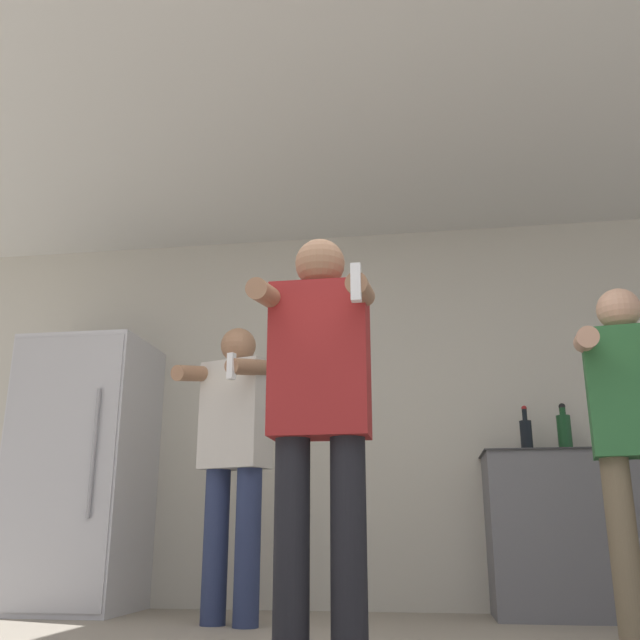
% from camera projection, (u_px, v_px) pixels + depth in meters
% --- Properties ---
extents(wall_back, '(7.00, 0.06, 2.55)m').
position_uv_depth(wall_back, '(373.00, 410.00, 4.84)').
color(wall_back, beige).
rests_on(wall_back, ground_plane).
extents(ceiling_slab, '(7.00, 3.19, 0.05)m').
position_uv_depth(ceiling_slab, '(349.00, 135.00, 3.92)').
color(ceiling_slab, silver).
rests_on(ceiling_slab, wall_back).
extents(refrigerator, '(0.77, 0.73, 1.71)m').
position_uv_depth(refrigerator, '(82.00, 472.00, 4.62)').
color(refrigerator, silver).
rests_on(refrigerator, ground_plane).
extents(counter, '(1.49, 0.55, 0.94)m').
position_uv_depth(counter, '(617.00, 533.00, 4.13)').
color(counter, slate).
rests_on(counter, ground_plane).
extents(bottle_red_label, '(0.07, 0.07, 0.30)m').
position_uv_depth(bottle_red_label, '(526.00, 435.00, 4.41)').
color(bottle_red_label, black).
rests_on(bottle_red_label, counter).
extents(bottle_brown_liquor, '(0.08, 0.08, 0.31)m').
position_uv_depth(bottle_brown_liquor, '(564.00, 432.00, 4.38)').
color(bottle_brown_liquor, '#194723').
rests_on(bottle_brown_liquor, counter).
extents(person_woman_foreground, '(0.45, 0.45, 1.64)m').
position_uv_depth(person_woman_foreground, '(320.00, 406.00, 2.76)').
color(person_woman_foreground, black).
rests_on(person_woman_foreground, ground_plane).
extents(person_man_side, '(0.49, 0.53, 1.60)m').
position_uv_depth(person_man_side, '(634.00, 425.00, 3.23)').
color(person_man_side, '#75664C').
rests_on(person_man_side, ground_plane).
extents(person_spectator_back, '(0.53, 0.54, 1.63)m').
position_uv_depth(person_spectator_back, '(234.00, 448.00, 4.00)').
color(person_spectator_back, navy).
rests_on(person_spectator_back, ground_plane).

